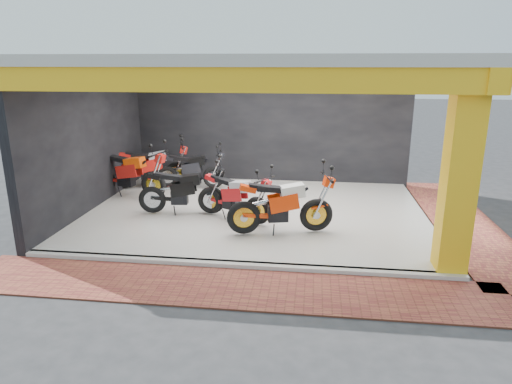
% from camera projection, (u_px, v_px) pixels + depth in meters
% --- Properties ---
extents(ground, '(80.00, 80.00, 0.00)m').
position_uv_depth(ground, '(244.00, 246.00, 9.21)').
color(ground, '#2D2D30').
rests_on(ground, ground).
extents(showroom_floor, '(8.00, 6.00, 0.10)m').
position_uv_depth(showroom_floor, '(256.00, 212.00, 11.10)').
color(showroom_floor, white).
rests_on(showroom_floor, ground).
extents(showroom_ceiling, '(8.40, 6.40, 0.20)m').
position_uv_depth(showroom_ceiling, '(256.00, 61.00, 10.13)').
color(showroom_ceiling, beige).
rests_on(showroom_ceiling, corner_column).
extents(back_wall, '(8.20, 0.20, 3.50)m').
position_uv_depth(back_wall, '(269.00, 126.00, 13.59)').
color(back_wall, black).
rests_on(back_wall, ground).
extents(left_wall, '(0.20, 6.20, 3.50)m').
position_uv_depth(left_wall, '(90.00, 140.00, 11.13)').
color(left_wall, black).
rests_on(left_wall, ground).
extents(corner_column, '(0.50, 0.50, 3.50)m').
position_uv_depth(corner_column, '(460.00, 176.00, 7.55)').
color(corner_column, yellow).
rests_on(corner_column, ground).
extents(header_beam_front, '(8.40, 0.30, 0.40)m').
position_uv_depth(header_beam_front, '(233.00, 80.00, 7.35)').
color(header_beam_front, yellow).
rests_on(header_beam_front, corner_column).
extents(header_beam_right, '(0.30, 6.40, 0.40)m').
position_uv_depth(header_beam_right, '(442.00, 75.00, 9.72)').
color(header_beam_right, yellow).
rests_on(header_beam_right, corner_column).
extents(floor_kerb, '(8.00, 0.20, 0.10)m').
position_uv_depth(floor_kerb, '(235.00, 265.00, 8.22)').
color(floor_kerb, white).
rests_on(floor_kerb, ground).
extents(paver_front, '(9.00, 1.40, 0.03)m').
position_uv_depth(paver_front, '(227.00, 287.00, 7.49)').
color(paver_front, '#9D4D33').
rests_on(paver_front, ground).
extents(paver_right, '(1.40, 7.00, 0.03)m').
position_uv_depth(paver_right, '(462.00, 222.00, 10.52)').
color(paver_right, '#9D4D33').
rests_on(paver_right, ground).
extents(moto_hero, '(2.50, 1.41, 1.44)m').
position_uv_depth(moto_hero, '(317.00, 199.00, 9.49)').
color(moto_hero, '#EA3609').
rests_on(moto_hero, showroom_floor).
extents(moto_row_a, '(2.21, 1.63, 1.28)m').
position_uv_depth(moto_row_a, '(258.00, 197.00, 9.93)').
color(moto_row_a, red).
rests_on(moto_row_a, showroom_floor).
extents(moto_row_b, '(2.24, 1.01, 1.33)m').
position_uv_depth(moto_row_b, '(211.00, 187.00, 10.62)').
color(moto_row_b, black).
rests_on(moto_row_b, showroom_floor).
extents(moto_row_c, '(2.54, 1.39, 1.47)m').
position_uv_depth(moto_row_c, '(153.00, 172.00, 11.82)').
color(moto_row_c, red).
rests_on(moto_row_c, showroom_floor).
extents(moto_row_d, '(2.08, 0.86, 1.25)m').
position_uv_depth(moto_row_d, '(213.00, 167.00, 12.81)').
color(moto_row_d, black).
rests_on(moto_row_d, showroom_floor).
extents(moto_row_e, '(2.44, 1.58, 1.40)m').
position_uv_depth(moto_row_e, '(176.00, 162.00, 13.09)').
color(moto_row_e, red).
rests_on(moto_row_e, showroom_floor).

